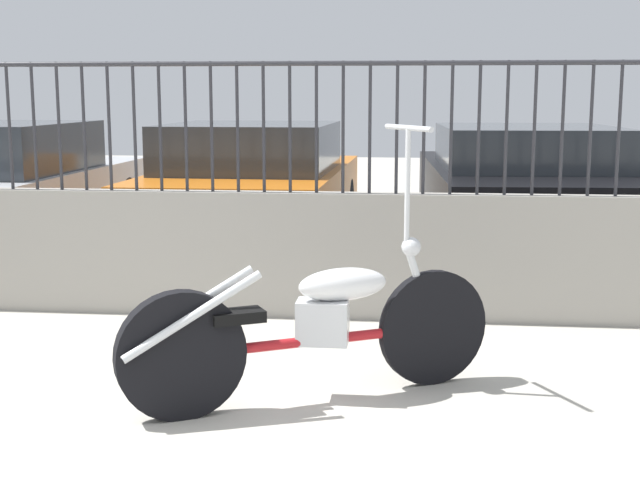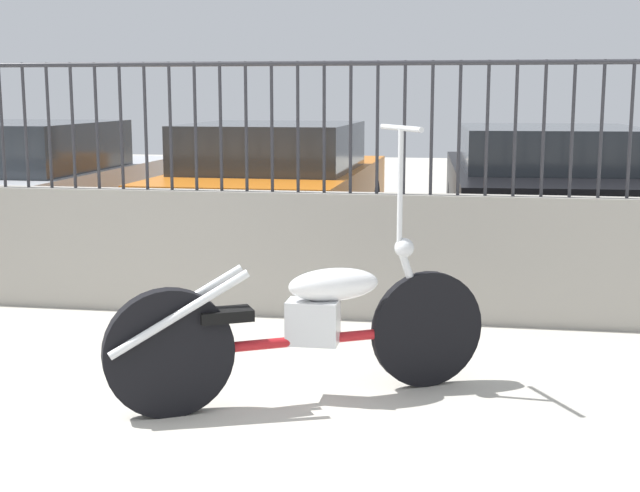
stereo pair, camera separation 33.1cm
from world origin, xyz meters
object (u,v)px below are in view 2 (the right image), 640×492
at_px(car_black, 546,191).
at_px(car_silver, 31,183).
at_px(car_orange, 276,185).
at_px(motorcycle_red, 288,327).

bearing_deg(car_black, car_silver, 87.10).
xyz_separation_m(car_silver, car_orange, (2.73, 0.20, 0.00)).
height_order(car_silver, car_black, car_silver).
height_order(car_silver, car_orange, car_silver).
distance_m(motorcycle_red, car_orange, 4.90).
height_order(motorcycle_red, car_orange, motorcycle_red).
bearing_deg(motorcycle_red, car_orange, 74.83).
bearing_deg(motorcycle_red, car_black, 41.34).
relative_size(car_silver, car_orange, 1.06).
bearing_deg(car_black, car_orange, 82.93).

